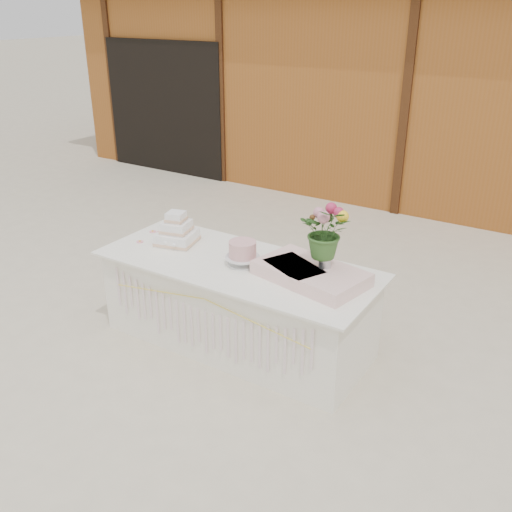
# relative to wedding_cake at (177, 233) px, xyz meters

# --- Properties ---
(ground) EXTENTS (80.00, 80.00, 0.00)m
(ground) POSITION_rel_wedding_cake_xyz_m (0.69, -0.07, -0.87)
(ground) COLOR beige
(ground) RESTS_ON ground
(barn) EXTENTS (12.60, 4.60, 3.30)m
(barn) POSITION_rel_wedding_cake_xyz_m (0.68, 5.93, 0.81)
(barn) COLOR brown
(barn) RESTS_ON ground
(cake_table) EXTENTS (2.40, 1.00, 0.77)m
(cake_table) POSITION_rel_wedding_cake_xyz_m (0.69, -0.07, -0.48)
(cake_table) COLOR white
(cake_table) RESTS_ON ground
(wedding_cake) EXTENTS (0.39, 0.39, 0.30)m
(wedding_cake) POSITION_rel_wedding_cake_xyz_m (0.00, 0.00, 0.00)
(wedding_cake) COLOR white
(wedding_cake) RESTS_ON cake_table
(pink_cake_stand) EXTENTS (0.29, 0.29, 0.21)m
(pink_cake_stand) POSITION_rel_wedding_cake_xyz_m (0.76, -0.07, 0.02)
(pink_cake_stand) COLOR silver
(pink_cake_stand) RESTS_ON cake_table
(satin_runner) EXTENTS (0.94, 0.66, 0.11)m
(satin_runner) POSITION_rel_wedding_cake_xyz_m (1.36, -0.02, -0.05)
(satin_runner) COLOR #F8C9C7
(satin_runner) RESTS_ON cake_table
(flower_vase) EXTENTS (0.10, 0.10, 0.13)m
(flower_vase) POSITION_rel_wedding_cake_xyz_m (1.45, 0.04, 0.07)
(flower_vase) COLOR #BBBCC1
(flower_vase) RESTS_ON satin_runner
(bouquet) EXTENTS (0.44, 0.40, 0.42)m
(bouquet) POSITION_rel_wedding_cake_xyz_m (1.45, 0.04, 0.35)
(bouquet) COLOR #336026
(bouquet) RESTS_ON flower_vase
(loose_flowers) EXTENTS (0.16, 0.32, 0.02)m
(loose_flowers) POSITION_rel_wedding_cake_xyz_m (-0.34, -0.04, -0.09)
(loose_flowers) COLOR pink
(loose_flowers) RESTS_ON cake_table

